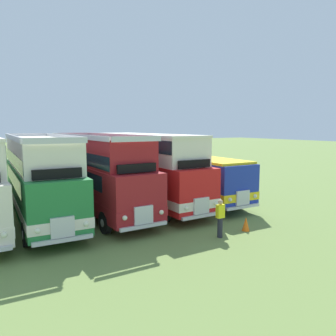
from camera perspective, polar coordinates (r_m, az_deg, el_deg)
ground_plane at (r=19.91m, az=-11.62°, el=-7.41°), size 200.00×200.00×0.00m
bus_second_in_row at (r=18.67m, az=-21.12°, el=-1.31°), size 2.71×10.97×4.52m
bus_third_in_row at (r=19.66m, az=-12.00°, el=-0.58°), size 2.96×11.42×4.52m
bus_fourth_in_row at (r=20.91m, az=-3.70°, el=0.31°), size 2.93×11.28×4.49m
bus_fifth_in_row at (r=22.29m, az=4.14°, el=-1.14°), size 2.64×9.89×2.99m
cone_near_end at (r=16.48m, az=13.19°, el=-9.29°), size 0.36×0.36×0.68m
marshal_person at (r=15.18m, az=8.92°, el=-8.46°), size 0.36×0.24×1.73m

